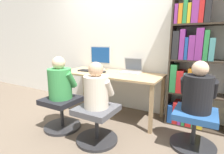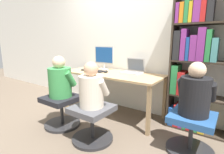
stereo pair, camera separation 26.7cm
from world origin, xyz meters
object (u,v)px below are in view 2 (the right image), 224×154
person_at_laptop (92,88)px  person_near_shelf (195,93)px  desktop_monitor (104,57)px  office_chair_right (92,121)px  laptop (133,70)px  office_chair_left (62,109)px  office_chair_side (191,131)px  person_at_monitor (60,80)px  keyboard (93,70)px  bookshelf (196,65)px

person_at_laptop → person_near_shelf: 1.17m
desktop_monitor → office_chair_right: desktop_monitor is taller
office_chair_right → person_near_shelf: (1.07, 0.47, 0.44)m
laptop → person_near_shelf: size_ratio=0.57×
office_chair_left → office_chair_side: (1.71, 0.43, 0.00)m
person_near_shelf → person_at_monitor: bearing=-165.8°
office_chair_right → office_chair_side: 1.17m
desktop_monitor → laptop: desktop_monitor is taller
person_at_monitor → office_chair_side: bearing=14.1°
office_chair_right → office_chair_side: size_ratio=1.00×
desktop_monitor → keyboard: desktop_monitor is taller
office_chair_left → desktop_monitor: bearing=89.6°
desktop_monitor → office_chair_side: 1.93m
office_chair_side → person_near_shelf: bearing=90.0°
keyboard → person_at_monitor: person_at_monitor is taller
person_at_monitor → bookshelf: 1.89m
person_near_shelf → keyboard: bearing=170.5°
desktop_monitor → bookshelf: bearing=-1.1°
office_chair_left → office_chair_right: (0.63, -0.03, 0.00)m
office_chair_left → person_near_shelf: bearing=14.3°
person_at_monitor → keyboard: bearing=90.9°
office_chair_side → person_near_shelf: size_ratio=0.90×
person_at_laptop → office_chair_side: 1.25m
desktop_monitor → office_chair_left: (-0.01, -1.03, -0.69)m
person_at_laptop → bookshelf: bearing=46.8°
office_chair_right → person_at_laptop: (0.00, 0.00, 0.43)m
desktop_monitor → office_chair_left: 1.24m
bookshelf → person_near_shelf: bearing=-78.8°
keyboard → person_near_shelf: person_near_shelf is taller
office_chair_right → person_at_laptop: person_at_laptop is taller
laptop → bookshelf: bearing=1.0°
office_chair_right → person_at_laptop: bearing=90.0°
desktop_monitor → laptop: bearing=-4.2°
desktop_monitor → keyboard: bearing=-93.5°
office_chair_right → office_chair_side: (1.07, 0.47, 0.00)m
office_chair_left → office_chair_right: bearing=-3.0°
office_chair_left → person_at_laptop: bearing=-2.7°
person_at_laptop → office_chair_side: person_at_laptop is taller
laptop → office_chair_left: (-0.65, -0.98, -0.52)m
laptop → office_chair_right: laptop is taller
keyboard → person_near_shelf: bearing=-9.5°
person_near_shelf → bookshelf: bearing=101.2°
desktop_monitor → office_chair_right: (0.63, -1.06, -0.69)m
person_at_monitor → office_chair_side: (1.71, 0.43, -0.44)m
desktop_monitor → office_chair_left: bearing=-90.4°
office_chair_left → office_chair_right: 0.64m
bookshelf → person_near_shelf: bookshelf is taller
bookshelf → person_near_shelf: 0.62m
desktop_monitor → office_chair_side: bearing=-19.3°
office_chair_left → person_at_monitor: size_ratio=0.89×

